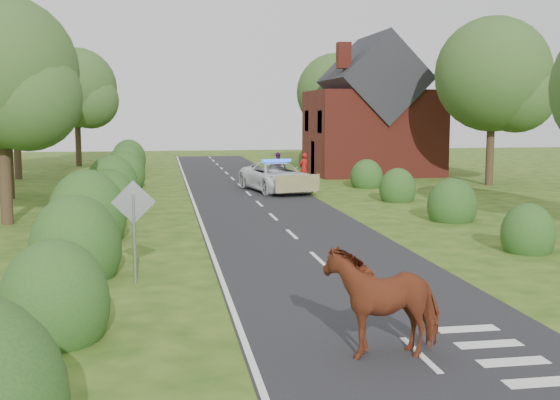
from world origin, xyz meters
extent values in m
plane|color=#244711|center=(0.00, 0.00, 0.00)|extent=(120.00, 120.00, 0.00)
cube|color=black|center=(0.00, 15.00, 0.01)|extent=(6.00, 70.00, 0.02)
cube|color=white|center=(0.00, -4.00, 0.03)|extent=(0.12, 1.80, 0.01)
cube|color=white|center=(0.00, 0.00, 0.03)|extent=(0.12, 1.80, 0.01)
cube|color=white|center=(0.00, 4.00, 0.03)|extent=(0.12, 1.80, 0.01)
cube|color=white|center=(0.00, 8.00, 0.03)|extent=(0.12, 1.80, 0.01)
cube|color=white|center=(0.00, 12.00, 0.03)|extent=(0.12, 1.80, 0.01)
cube|color=white|center=(0.00, 16.00, 0.03)|extent=(0.12, 1.80, 0.01)
cube|color=white|center=(0.00, 20.00, 0.03)|extent=(0.12, 1.80, 0.01)
cube|color=white|center=(0.00, 24.00, 0.03)|extent=(0.12, 1.80, 0.01)
cube|color=white|center=(0.00, 28.00, 0.03)|extent=(0.12, 1.80, 0.01)
cube|color=white|center=(0.00, 32.00, 0.03)|extent=(0.12, 1.80, 0.01)
cube|color=white|center=(0.00, 36.00, 0.03)|extent=(0.12, 1.80, 0.01)
cube|color=white|center=(0.00, 40.00, 0.03)|extent=(0.12, 1.80, 0.01)
cube|color=white|center=(0.00, 44.00, 0.03)|extent=(0.12, 1.80, 0.01)
cube|color=white|center=(0.00, 48.00, 0.03)|extent=(0.12, 1.80, 0.01)
cube|color=white|center=(-2.90, 15.00, 0.03)|extent=(0.12, 70.00, 0.01)
cube|color=white|center=(1.40, -5.50, 0.03)|extent=(1.20, 0.35, 0.01)
cube|color=white|center=(1.40, -4.60, 0.03)|extent=(1.20, 0.35, 0.01)
cube|color=white|center=(1.40, -3.70, 0.03)|extent=(1.20, 0.35, 0.01)
cube|color=white|center=(1.40, -2.80, 0.03)|extent=(1.20, 0.35, 0.01)
ellipsoid|color=#1F4B20|center=(-6.30, -2.00, 0.66)|extent=(2.00, 2.10, 2.40)
ellipsoid|color=#1F4B20|center=(-6.50, 3.00, 0.74)|extent=(2.30, 2.41, 2.70)
ellipsoid|color=#1F4B20|center=(-6.70, 8.00, 0.83)|extent=(2.50, 2.62, 3.00)
ellipsoid|color=#1F4B20|center=(-6.40, 13.00, 0.69)|extent=(2.10, 2.20, 2.50)
ellipsoid|color=#1F4B20|center=(-6.60, 18.00, 0.77)|extent=(2.40, 2.52, 2.80)
ellipsoid|color=#1F4B20|center=(-6.30, 24.00, 0.72)|extent=(2.20, 2.31, 2.60)
ellipsoid|color=#1F4B20|center=(-6.50, 30.00, 0.74)|extent=(2.30, 2.41, 2.70)
ellipsoid|color=#1F4B20|center=(-6.60, 36.00, 0.77)|extent=(2.40, 2.52, 2.80)
ellipsoid|color=#1F4B20|center=(6.40, 4.00, 0.52)|extent=(1.60, 1.68, 1.90)
ellipsoid|color=#1F4B20|center=(6.60, 10.00, 0.58)|extent=(1.90, 2.00, 2.10)
ellipsoid|color=#1F4B20|center=(6.50, 16.00, 0.55)|extent=(1.70, 1.78, 2.00)
ellipsoid|color=#1F4B20|center=(6.80, 22.00, 0.55)|extent=(1.80, 1.89, 2.00)
ellipsoid|color=#1F4B20|center=(6.60, 36.00, 0.55)|extent=(1.70, 1.78, 2.00)
cylinder|color=#332316|center=(-10.00, 12.00, 1.98)|extent=(0.44, 0.44, 3.96)
sphere|color=#375223|center=(-10.00, 12.00, 5.58)|extent=(5.60, 5.60, 5.60)
sphere|color=#3D6329|center=(-9.02, 11.44, 4.68)|extent=(3.92, 3.92, 3.92)
cylinder|color=#332316|center=(-11.50, 20.00, 1.87)|extent=(0.44, 0.44, 3.74)
sphere|color=#375223|center=(-11.50, 20.00, 5.27)|extent=(5.60, 5.60, 5.60)
sphere|color=#3D6329|center=(-10.52, 19.44, 4.42)|extent=(3.92, 3.92, 3.92)
cylinder|color=#332316|center=(-13.00, 30.00, 2.42)|extent=(0.44, 0.44, 4.84)
sphere|color=#375223|center=(-13.00, 30.00, 6.82)|extent=(6.80, 6.80, 6.80)
sphere|color=#3D6329|center=(-11.81, 29.32, 5.72)|extent=(4.76, 4.76, 4.76)
cylinder|color=#332316|center=(-10.50, 40.00, 2.09)|extent=(0.44, 0.44, 4.18)
sphere|color=#375223|center=(-10.50, 40.00, 5.89)|extent=(6.00, 6.00, 6.00)
sphere|color=#3D6329|center=(-9.45, 39.40, 4.94)|extent=(4.20, 4.20, 4.20)
cylinder|color=#332316|center=(14.00, 22.00, 2.20)|extent=(0.44, 0.44, 4.40)
sphere|color=#375223|center=(14.00, 22.00, 6.20)|extent=(6.40, 6.40, 6.40)
sphere|color=#3D6329|center=(15.12, 21.36, 5.20)|extent=(4.48, 4.48, 4.48)
cylinder|color=#332316|center=(9.00, 38.00, 1.98)|extent=(0.44, 0.44, 3.96)
sphere|color=#375223|center=(9.00, 38.00, 5.58)|extent=(6.00, 6.00, 6.00)
sphere|color=#3D6329|center=(10.05, 37.40, 4.68)|extent=(4.20, 4.20, 4.20)
cylinder|color=gray|center=(-5.00, 2.00, 1.10)|extent=(0.08, 0.08, 2.20)
cube|color=gray|center=(-5.00, 2.00, 2.00)|extent=(1.06, 0.04, 1.06)
cube|color=maroon|center=(9.50, 30.00, 2.75)|extent=(8.00, 7.00, 5.50)
cube|color=black|center=(9.50, 30.00, 6.20)|extent=(5.94, 7.40, 5.94)
cube|color=maroon|center=(7.00, 28.00, 7.60)|extent=(0.80, 0.80, 1.60)
imported|color=maroon|center=(-0.58, -3.67, 0.79)|extent=(2.27, 1.29, 1.57)
imported|color=white|center=(1.57, 20.74, 0.77)|extent=(3.65, 5.96, 1.54)
cube|color=yellow|center=(2.15, 18.00, 0.69)|extent=(2.26, 0.54, 0.85)
cube|color=blue|center=(1.57, 20.74, 1.62)|extent=(1.56, 0.59, 0.14)
imported|color=#A31112|center=(3.94, 25.23, 0.86)|extent=(0.75, 0.67, 1.72)
imported|color=#571863|center=(2.89, 28.45, 0.79)|extent=(0.80, 0.64, 1.58)
camera|label=1|loc=(-4.32, -15.03, 4.17)|focal=45.00mm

